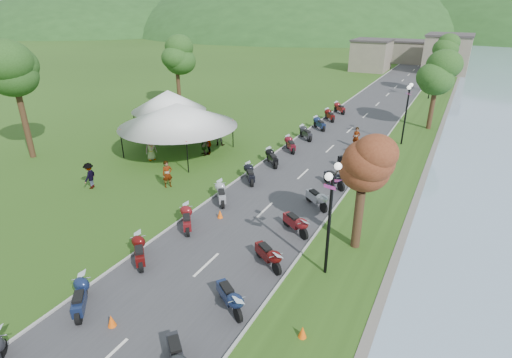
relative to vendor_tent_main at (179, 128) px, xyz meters
The scene contains 13 objects.
road 16.30m from the vendor_tent_main, 49.91° to the left, with size 7.00×120.00×0.02m, color #3B3B3E.
hills_backdrop 172.70m from the vendor_tent_main, 86.54° to the left, with size 360.00×120.00×76.00m, color #285621, non-canonical shape.
far_building 57.99m from the vendor_tent_main, 81.65° to the left, with size 18.00×16.00×5.00m, color gray.
moto_row_left 9.82m from the vendor_tent_main, 37.94° to the right, with size 2.60×50.57×1.10m, color #331411, non-canonical shape.
moto_row_right 16.58m from the vendor_tent_main, 38.64° to the right, with size 2.60×34.76×1.10m, color #331411, non-canonical shape.
vendor_tent_main is the anchor object (origin of this frame).
vendor_tent_side 5.26m from the vendor_tent_main, 136.61° to the left, with size 4.42×4.42×4.00m, color white, non-canonical shape.
tree_park_left 11.91m from the vendor_tent_main, 147.03° to the right, with size 3.92×3.92×10.88m, color #2C5B1E, non-canonical shape.
tree_lakeside 17.52m from the vendor_tent_main, 23.31° to the right, with size 2.44×2.44×6.78m, color #2C5B1E, non-canonical shape.
pedestrian_a 6.92m from the vendor_tent_main, 59.17° to the right, with size 0.65×0.48×1.79m, color slate.
pedestrian_b 4.03m from the vendor_tent_main, 59.41° to the left, with size 0.93×0.51×1.92m, color slate.
pedestrian_c 8.44m from the vendor_tent_main, 96.47° to the right, with size 1.12×0.46×1.73m, color slate.
traffic_cone_near 19.02m from the vendor_tent_main, 60.02° to the right, with size 0.33×0.33×0.51m, color #F2590C.
Camera 1 is at (9.06, 3.65, 11.00)m, focal length 28.00 mm.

